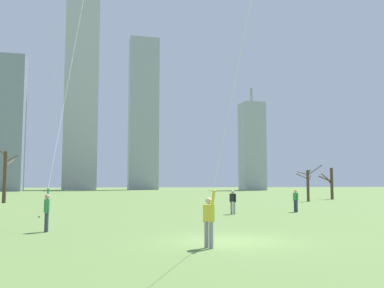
{
  "coord_description": "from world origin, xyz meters",
  "views": [
    {
      "loc": [
        -5.17,
        -15.03,
        2.08
      ],
      "look_at": [
        0.0,
        6.0,
        4.07
      ],
      "focal_mm": 40.05,
      "sensor_mm": 36.0,
      "label": 1
    }
  ],
  "objects_px": {
    "kite_flyer_foreground_left_green": "(56,155)",
    "bystander_strolling_midfield": "(296,200)",
    "bystander_watching_nearby": "(233,201)",
    "bare_tree_left_of_center": "(331,182)",
    "bare_tree_rightmost": "(308,184)",
    "bare_tree_leftmost": "(5,175)",
    "kite_flyer_foreground_right_white": "(221,160)"
  },
  "relations": [
    {
      "from": "kite_flyer_foreground_left_green",
      "to": "bystander_strolling_midfield",
      "type": "relative_size",
      "value": 11.16
    },
    {
      "from": "bystander_watching_nearby",
      "to": "bare_tree_left_of_center",
      "type": "bearing_deg",
      "value": 46.31
    },
    {
      "from": "kite_flyer_foreground_left_green",
      "to": "bystander_strolling_midfield",
      "type": "bearing_deg",
      "value": 22.63
    },
    {
      "from": "bare_tree_rightmost",
      "to": "bare_tree_leftmost",
      "type": "relative_size",
      "value": 0.75
    },
    {
      "from": "bare_tree_leftmost",
      "to": "bare_tree_rightmost",
      "type": "bearing_deg",
      "value": -7.4
    },
    {
      "from": "bystander_watching_nearby",
      "to": "bystander_strolling_midfield",
      "type": "bearing_deg",
      "value": 9.99
    },
    {
      "from": "bystander_watching_nearby",
      "to": "kite_flyer_foreground_left_green",
      "type": "bearing_deg",
      "value": -152.16
    },
    {
      "from": "kite_flyer_foreground_right_white",
      "to": "bystander_strolling_midfield",
      "type": "xyz_separation_m",
      "value": [
        10.79,
        16.04,
        -1.88
      ]
    },
    {
      "from": "kite_flyer_foreground_left_green",
      "to": "bare_tree_left_of_center",
      "type": "height_order",
      "value": "kite_flyer_foreground_left_green"
    },
    {
      "from": "bare_tree_leftmost",
      "to": "bare_tree_left_of_center",
      "type": "xyz_separation_m",
      "value": [
        39.31,
        0.82,
        -0.71
      ]
    },
    {
      "from": "bystander_watching_nearby",
      "to": "bare_tree_rightmost",
      "type": "height_order",
      "value": "bare_tree_rightmost"
    },
    {
      "from": "kite_flyer_foreground_right_white",
      "to": "kite_flyer_foreground_left_green",
      "type": "distance_m",
      "value": 10.77
    },
    {
      "from": "bystander_strolling_midfield",
      "to": "bare_tree_rightmost",
      "type": "xyz_separation_m",
      "value": [
        9.98,
        16.22,
        1.13
      ]
    },
    {
      "from": "kite_flyer_foreground_right_white",
      "to": "bare_tree_leftmost",
      "type": "bearing_deg",
      "value": 108.72
    },
    {
      "from": "bare_tree_left_of_center",
      "to": "kite_flyer_foreground_right_white",
      "type": "bearing_deg",
      "value": -125.76
    },
    {
      "from": "bystander_watching_nearby",
      "to": "bare_tree_rightmost",
      "type": "xyz_separation_m",
      "value": [
        15.11,
        17.12,
        1.13
      ]
    },
    {
      "from": "bare_tree_leftmost",
      "to": "bare_tree_left_of_center",
      "type": "height_order",
      "value": "bare_tree_leftmost"
    },
    {
      "from": "kite_flyer_foreground_left_green",
      "to": "bare_tree_left_of_center",
      "type": "xyz_separation_m",
      "value": [
        32.34,
        28.1,
        -1.25
      ]
    },
    {
      "from": "bystander_watching_nearby",
      "to": "bare_tree_rightmost",
      "type": "bearing_deg",
      "value": 48.58
    },
    {
      "from": "bare_tree_rightmost",
      "to": "bare_tree_left_of_center",
      "type": "relative_size",
      "value": 1.03
    },
    {
      "from": "bystander_strolling_midfield",
      "to": "bare_tree_rightmost",
      "type": "distance_m",
      "value": 19.08
    },
    {
      "from": "kite_flyer_foreground_left_green",
      "to": "bare_tree_rightmost",
      "type": "bearing_deg",
      "value": 41.26
    },
    {
      "from": "kite_flyer_foreground_left_green",
      "to": "bare_tree_left_of_center",
      "type": "relative_size",
      "value": 4.43
    },
    {
      "from": "bystander_watching_nearby",
      "to": "bare_tree_leftmost",
      "type": "xyz_separation_m",
      "value": [
        -18.06,
        21.43,
        2.02
      ]
    },
    {
      "from": "bare_tree_rightmost",
      "to": "bare_tree_leftmost",
      "type": "distance_m",
      "value": 33.45
    },
    {
      "from": "bystander_watching_nearby",
      "to": "bare_tree_leftmost",
      "type": "relative_size",
      "value": 0.29
    },
    {
      "from": "kite_flyer_foreground_right_white",
      "to": "bystander_watching_nearby",
      "type": "height_order",
      "value": "kite_flyer_foreground_right_white"
    },
    {
      "from": "bare_tree_rightmost",
      "to": "bare_tree_leftmost",
      "type": "bearing_deg",
      "value": 172.6
    },
    {
      "from": "kite_flyer_foreground_left_green",
      "to": "bystander_watching_nearby",
      "type": "bearing_deg",
      "value": 27.84
    },
    {
      "from": "bare_tree_left_of_center",
      "to": "kite_flyer_foreground_left_green",
      "type": "bearing_deg",
      "value": -139.01
    },
    {
      "from": "bare_tree_rightmost",
      "to": "kite_flyer_foreground_right_white",
      "type": "bearing_deg",
      "value": -122.77
    },
    {
      "from": "bystander_strolling_midfield",
      "to": "bare_tree_left_of_center",
      "type": "bearing_deg",
      "value": 52.92
    }
  ]
}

